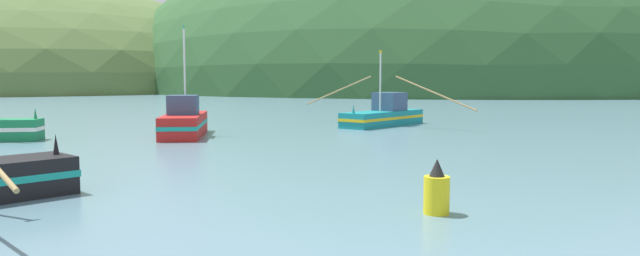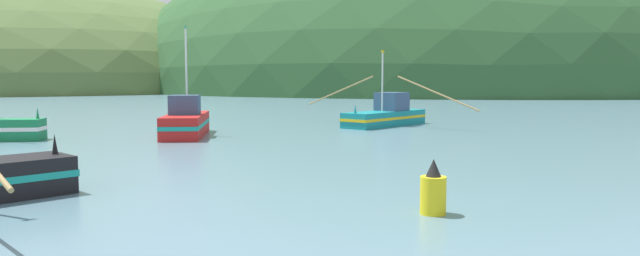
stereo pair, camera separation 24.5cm
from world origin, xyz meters
The scene contains 5 objects.
hill_far_right centered at (-132.60, 181.25, 0.00)m, with size 100.94×80.75×106.24m, color #516B38.
hill_mid_right centered at (9.22, 170.78, 0.00)m, with size 175.74×140.59×88.79m, color #2D562D.
fishing_boat_red centered at (-11.03, 36.90, 0.89)m, with size 4.24×8.01×7.21m.
fishing_boat_teal centered at (1.53, 46.96, 0.85)m, with size 13.61×8.51×5.89m.
channel_buoy centered at (4.15, 17.33, 0.65)m, with size 0.73×0.73×1.57m.
Camera 2 is at (3.52, 0.88, 3.86)m, focal length 32.73 mm.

